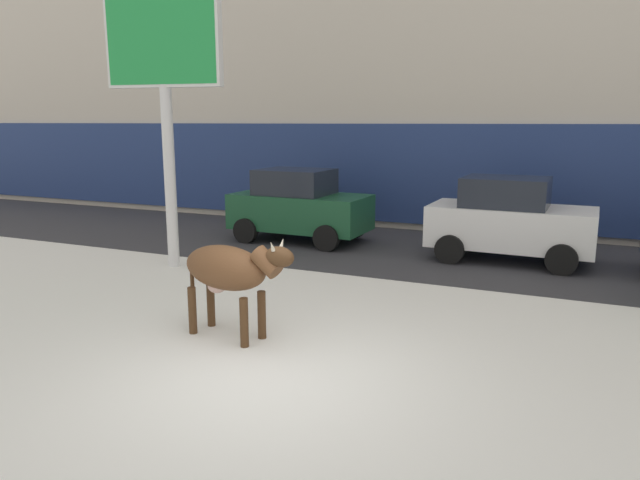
# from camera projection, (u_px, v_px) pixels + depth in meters

# --- Properties ---
(ground_plane) EXTENTS (120.00, 120.00, 0.00)m
(ground_plane) POSITION_uv_depth(u_px,v_px,m) (265.00, 377.00, 7.15)
(ground_plane) COLOR white
(road_strip) EXTENTS (60.00, 5.60, 0.01)m
(road_strip) POSITION_uv_depth(u_px,v_px,m) (422.00, 251.00, 14.07)
(road_strip) COLOR #333338
(road_strip) RESTS_ON ground
(building_facade) EXTENTS (44.00, 6.10, 13.00)m
(building_facade) POSITION_uv_depth(u_px,v_px,m) (475.00, 7.00, 17.88)
(building_facade) COLOR beige
(building_facade) RESTS_ON ground
(cow_brown) EXTENTS (1.93, 0.81, 1.54)m
(cow_brown) POSITION_uv_depth(u_px,v_px,m) (229.00, 270.00, 8.30)
(cow_brown) COLOR brown
(cow_brown) RESTS_ON ground
(billboard) EXTENTS (2.52, 0.56, 5.56)m
(billboard) POSITION_uv_depth(u_px,v_px,m) (163.00, 58.00, 11.81)
(billboard) COLOR silver
(billboard) RESTS_ON ground
(car_darkgreen_hatchback) EXTENTS (3.54, 2.00, 1.86)m
(car_darkgreen_hatchback) POSITION_uv_depth(u_px,v_px,m) (299.00, 206.00, 15.15)
(car_darkgreen_hatchback) COLOR #194C2D
(car_darkgreen_hatchback) RESTS_ON ground
(car_white_hatchback) EXTENTS (3.54, 2.00, 1.86)m
(car_white_hatchback) POSITION_uv_depth(u_px,v_px,m) (509.00, 220.00, 12.97)
(car_white_hatchback) COLOR white
(car_white_hatchback) RESTS_ON ground
(pedestrian_near_billboard) EXTENTS (0.36, 0.24, 1.73)m
(pedestrian_near_billboard) POSITION_uv_depth(u_px,v_px,m) (336.00, 193.00, 18.19)
(pedestrian_near_billboard) COLOR #282833
(pedestrian_near_billboard) RESTS_ON ground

